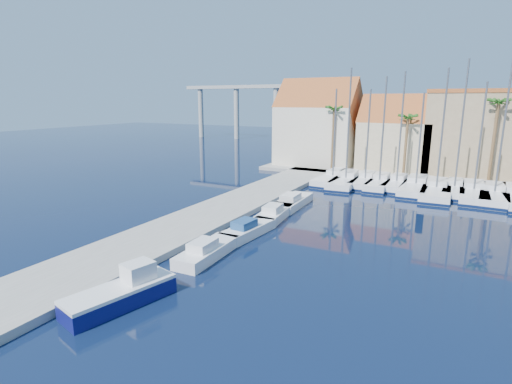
% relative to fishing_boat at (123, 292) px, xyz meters
% --- Properties ---
extents(ground, '(260.00, 260.00, 0.00)m').
position_rel_fishing_boat_xyz_m(ground, '(3.99, 0.40, -0.68)').
color(ground, black).
rests_on(ground, ground).
extents(quay_west, '(6.00, 77.00, 0.50)m').
position_rel_fishing_boat_xyz_m(quay_west, '(-5.01, 13.90, -0.43)').
color(quay_west, gray).
rests_on(quay_west, ground).
extents(shore_north, '(54.00, 16.00, 0.50)m').
position_rel_fishing_boat_xyz_m(shore_north, '(13.99, 48.40, -0.43)').
color(shore_north, gray).
rests_on(shore_north, ground).
extents(fishing_boat, '(3.29, 6.15, 2.05)m').
position_rel_fishing_boat_xyz_m(fishing_boat, '(0.00, 0.00, 0.00)').
color(fishing_boat, '#0F1158').
rests_on(fishing_boat, ground).
extents(motorboat_west_0, '(2.14, 6.00, 1.40)m').
position_rel_fishing_boat_xyz_m(motorboat_west_0, '(0.23, 7.40, -0.17)').
color(motorboat_west_0, white).
rests_on(motorboat_west_0, ground).
extents(motorboat_west_1, '(2.34, 5.85, 1.40)m').
position_rel_fishing_boat_xyz_m(motorboat_west_1, '(0.45, 12.79, -0.17)').
color(motorboat_west_1, white).
rests_on(motorboat_west_1, ground).
extents(motorboat_west_2, '(2.54, 6.21, 1.40)m').
position_rel_fishing_boat_xyz_m(motorboat_west_2, '(0.31, 18.06, -0.17)').
color(motorboat_west_2, white).
rests_on(motorboat_west_2, ground).
extents(motorboat_west_3, '(2.37, 6.79, 1.40)m').
position_rel_fishing_boat_xyz_m(motorboat_west_3, '(0.07, 22.81, -0.17)').
color(motorboat_west_3, white).
rests_on(motorboat_west_3, ground).
extents(sailboat_0, '(3.22, 10.43, 11.98)m').
position_rel_fishing_boat_xyz_m(sailboat_0, '(0.15, 36.74, -0.11)').
color(sailboat_0, white).
rests_on(sailboat_0, ground).
extents(sailboat_1, '(3.73, 11.50, 14.39)m').
position_rel_fishing_boat_xyz_m(sailboat_1, '(1.99, 36.16, -0.09)').
color(sailboat_1, white).
rests_on(sailboat_1, ground).
extents(sailboat_2, '(2.66, 9.23, 11.90)m').
position_rel_fishing_boat_xyz_m(sailboat_2, '(4.29, 36.98, -0.09)').
color(sailboat_2, white).
rests_on(sailboat_2, ground).
extents(sailboat_3, '(2.71, 9.52, 13.30)m').
position_rel_fishing_boat_xyz_m(sailboat_3, '(6.13, 36.49, -0.08)').
color(sailboat_3, white).
rests_on(sailboat_3, ground).
extents(sailboat_4, '(2.84, 8.71, 13.85)m').
position_rel_fishing_boat_xyz_m(sailboat_4, '(8.12, 36.89, -0.04)').
color(sailboat_4, white).
rests_on(sailboat_4, ground).
extents(sailboat_5, '(3.01, 11.31, 11.43)m').
position_rel_fishing_boat_xyz_m(sailboat_5, '(10.36, 36.59, -0.12)').
color(sailboat_5, white).
rests_on(sailboat_5, ground).
extents(sailboat_6, '(3.47, 11.82, 13.97)m').
position_rel_fishing_boat_xyz_m(sailboat_6, '(12.64, 35.53, -0.10)').
color(sailboat_6, white).
rests_on(sailboat_6, ground).
extents(sailboat_7, '(2.42, 8.77, 14.95)m').
position_rel_fishing_boat_xyz_m(sailboat_7, '(14.48, 36.83, -0.03)').
color(sailboat_7, white).
rests_on(sailboat_7, ground).
extents(sailboat_8, '(3.17, 11.19, 12.50)m').
position_rel_fishing_boat_xyz_m(sailboat_8, '(16.42, 36.23, -0.11)').
color(sailboat_8, white).
rests_on(sailboat_8, ground).
extents(sailboat_9, '(3.37, 10.93, 14.91)m').
position_rel_fishing_boat_xyz_m(sailboat_9, '(18.44, 35.95, -0.08)').
color(sailboat_9, white).
rests_on(sailboat_9, ground).
extents(building_0, '(12.30, 9.00, 13.50)m').
position_rel_fishing_boat_xyz_m(building_0, '(-6.01, 47.40, 5.84)').
color(building_0, beige).
rests_on(building_0, shore_north).
extents(building_1, '(10.30, 8.00, 11.00)m').
position_rel_fishing_boat_xyz_m(building_1, '(5.99, 47.40, 4.62)').
color(building_1, tan).
rests_on(building_1, shore_north).
extents(building_2, '(14.20, 10.20, 11.50)m').
position_rel_fishing_boat_xyz_m(building_2, '(16.99, 48.40, 5.58)').
color(building_2, '#9A825F').
rests_on(building_2, shore_north).
extents(palm_0, '(2.60, 2.60, 10.15)m').
position_rel_fishing_boat_xyz_m(palm_0, '(-2.01, 42.40, 8.40)').
color(palm_0, brown).
rests_on(palm_0, shore_north).
extents(palm_1, '(2.60, 2.60, 9.15)m').
position_rel_fishing_boat_xyz_m(palm_1, '(7.99, 42.40, 7.45)').
color(palm_1, brown).
rests_on(palm_1, shore_north).
extents(palm_2, '(2.60, 2.60, 11.15)m').
position_rel_fishing_boat_xyz_m(palm_2, '(17.99, 42.40, 9.34)').
color(palm_2, brown).
rests_on(palm_2, shore_north).
extents(viaduct, '(48.00, 2.20, 14.45)m').
position_rel_fishing_boat_xyz_m(viaduct, '(-35.08, 82.40, 9.57)').
color(viaduct, '#9E9E99').
rests_on(viaduct, ground).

